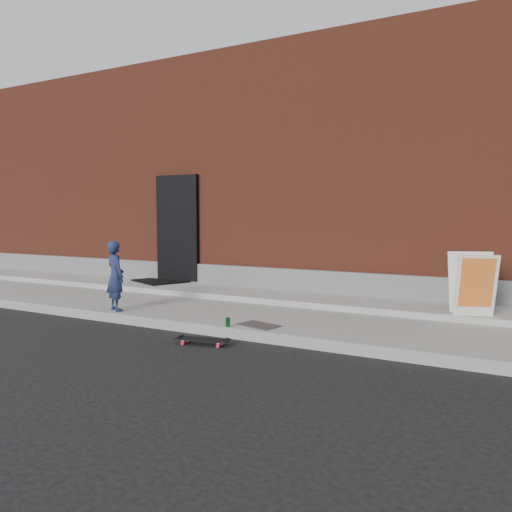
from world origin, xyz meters
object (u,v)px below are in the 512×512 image
Objects in this scene: pizza_sign at (472,283)px; soda_can at (228,322)px; child at (115,276)px; skateboard at (202,340)px.

pizza_sign reaches higher than soda_can.
pizza_sign is at bearing -137.57° from child.
pizza_sign is (5.09, 1.78, -0.00)m from child.
child reaches higher than skateboard.
skateboard is 0.80× the size of pizza_sign.
soda_can is at bearing -160.78° from child.
pizza_sign is (3.00, 2.42, 0.64)m from skateboard.
child reaches higher than pizza_sign.
soda_can reaches higher than skateboard.
pizza_sign is at bearing 38.99° from skateboard.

